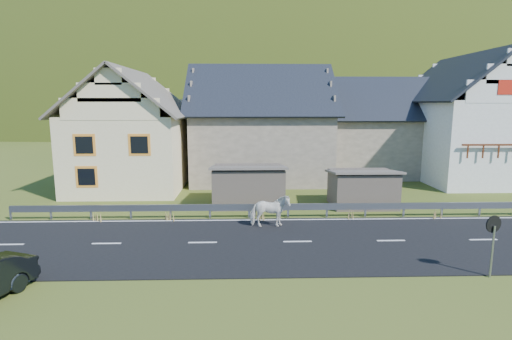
{
  "coord_description": "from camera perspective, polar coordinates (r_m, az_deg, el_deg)",
  "views": [
    {
      "loc": [
        -2.24,
        -16.06,
        5.81
      ],
      "look_at": [
        -1.65,
        3.72,
        2.5
      ],
      "focal_mm": 28.0,
      "sensor_mm": 36.0,
      "label": 1
    }
  ],
  "objects": [
    {
      "name": "road",
      "position": [
        17.22,
        5.95,
        -10.2
      ],
      "size": [
        60.0,
        7.0,
        0.04
      ],
      "primitive_type": "cube",
      "color": "black",
      "rests_on": "ground"
    },
    {
      "name": "traffic_mirror",
      "position": [
        15.6,
        30.76,
        -7.64
      ],
      "size": [
        0.59,
        0.22,
        2.14
      ],
      "rotation": [
        0.0,
        0.0,
        0.24
      ],
      "color": "#93969B",
      "rests_on": "ground"
    },
    {
      "name": "house_white",
      "position": [
        34.66,
        28.36,
        7.15
      ],
      "size": [
        8.8,
        10.8,
        9.7
      ],
      "color": "white",
      "rests_on": "ground"
    },
    {
      "name": "house_stone_b",
      "position": [
        34.95,
        17.16,
        6.51
      ],
      "size": [
        9.8,
        8.8,
        8.1
      ],
      "color": "tan",
      "rests_on": "ground"
    },
    {
      "name": "lane_markings",
      "position": [
        17.21,
        5.95,
        -10.12
      ],
      "size": [
        60.0,
        6.6,
        0.01
      ],
      "primitive_type": "cube",
      "color": "silver",
      "rests_on": "road"
    },
    {
      "name": "conifer_patch",
      "position": [
        136.66,
        -24.72,
        8.74
      ],
      "size": [
        76.0,
        50.0,
        28.0
      ],
      "primitive_type": "ellipsoid",
      "color": "black",
      "rests_on": "ground"
    },
    {
      "name": "guardrail",
      "position": [
        20.55,
        4.62,
        -5.32
      ],
      "size": [
        28.1,
        0.09,
        0.75
      ],
      "color": "#93969B",
      "rests_on": "ground"
    },
    {
      "name": "shed_right",
      "position": [
        23.56,
        14.96,
        -2.6
      ],
      "size": [
        3.8,
        2.9,
        2.2
      ],
      "primitive_type": "cube",
      "color": "#67594D",
      "rests_on": "ground"
    },
    {
      "name": "horse",
      "position": [
        18.84,
        1.98,
        -5.86
      ],
      "size": [
        0.92,
        1.88,
        1.56
      ],
      "primitive_type": "imported",
      "rotation": [
        0.0,
        0.0,
        1.61
      ],
      "color": "white",
      "rests_on": "road"
    },
    {
      "name": "shed_left",
      "position": [
        23.05,
        -1.09,
        -2.28
      ],
      "size": [
        4.3,
        3.3,
        2.4
      ],
      "primitive_type": "cube",
      "color": "#67594D",
      "rests_on": "ground"
    },
    {
      "name": "mountain",
      "position": [
        197.88,
        0.4,
        2.02
      ],
      "size": [
        440.0,
        280.0,
        260.0
      ],
      "primitive_type": "ellipsoid",
      "color": "#28370E",
      "rests_on": "ground"
    },
    {
      "name": "house_cream",
      "position": [
        29.15,
        -17.27,
        6.23
      ],
      "size": [
        7.8,
        9.8,
        8.3
      ],
      "color": "#F9E5B6",
      "rests_on": "ground"
    },
    {
      "name": "ground",
      "position": [
        17.23,
        5.95,
        -10.26
      ],
      "size": [
        160.0,
        160.0,
        0.0
      ],
      "primitive_type": "plane",
      "color": "#384A15",
      "rests_on": "ground"
    },
    {
      "name": "house_stone_a",
      "position": [
        31.11,
        0.58,
        7.34
      ],
      "size": [
        10.8,
        9.8,
        8.9
      ],
      "color": "tan",
      "rests_on": "ground"
    }
  ]
}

